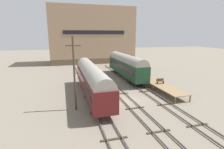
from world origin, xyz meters
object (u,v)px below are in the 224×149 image
object	(u,v)px
train_car_maroon	(92,79)
utility_pole	(74,73)
bench	(160,81)
person_worker	(115,99)
train_car_green	(126,65)

from	to	relation	value
train_car_maroon	utility_pole	distance (m)	5.53
bench	person_worker	xyz separation A→B (m)	(-9.93, -5.28, -0.51)
train_car_maroon	person_worker	xyz separation A→B (m)	(2.31, -4.92, -1.84)
bench	person_worker	distance (m)	11.26
train_car_green	bench	xyz separation A→B (m)	(2.93, -9.50, -1.47)
utility_pole	train_car_maroon	bearing A→B (deg)	56.31
bench	train_car_green	bearing A→B (deg)	107.16
person_worker	utility_pole	bearing A→B (deg)	173.24
train_car_maroon	train_car_green	xyz separation A→B (m)	(9.30, 9.86, 0.14)
train_car_green	bench	distance (m)	10.05
train_car_green	bench	world-z (taller)	train_car_green
train_car_maroon	person_worker	size ratio (longest dim) A/B	10.56
train_car_maroon	train_car_green	size ratio (longest dim) A/B	1.08
bench	train_car_maroon	bearing A→B (deg)	-178.29
train_car_green	utility_pole	size ratio (longest dim) A/B	1.85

